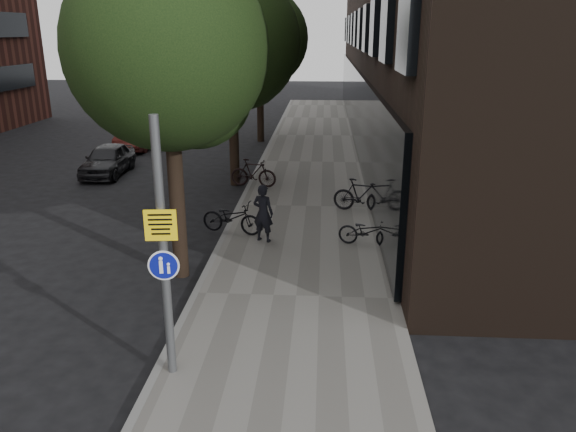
# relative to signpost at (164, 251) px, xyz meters

# --- Properties ---
(ground) EXTENTS (120.00, 120.00, 0.00)m
(ground) POSITION_rel_signpost_xyz_m (1.72, -0.33, -2.33)
(ground) COLOR black
(ground) RESTS_ON ground
(sidewalk) EXTENTS (4.50, 60.00, 0.12)m
(sidewalk) POSITION_rel_signpost_xyz_m (1.97, 9.67, -2.27)
(sidewalk) COLOR slate
(sidewalk) RESTS_ON ground
(curb_edge) EXTENTS (0.15, 60.00, 0.13)m
(curb_edge) POSITION_rel_signpost_xyz_m (-0.28, 9.67, -2.26)
(curb_edge) COLOR slate
(curb_edge) RESTS_ON ground
(street_tree_near) EXTENTS (4.40, 4.40, 7.50)m
(street_tree_near) POSITION_rel_signpost_xyz_m (-0.80, 4.31, 2.78)
(street_tree_near) COLOR black
(street_tree_near) RESTS_ON ground
(street_tree_mid) EXTENTS (5.00, 5.00, 7.80)m
(street_tree_mid) POSITION_rel_signpost_xyz_m (-0.80, 12.81, 2.78)
(street_tree_mid) COLOR black
(street_tree_mid) RESTS_ON ground
(street_tree_far) EXTENTS (5.00, 5.00, 7.80)m
(street_tree_far) POSITION_rel_signpost_xyz_m (-0.80, 21.81, 2.78)
(street_tree_far) COLOR black
(street_tree_far) RESTS_ON ground
(signpost) EXTENTS (0.51, 0.15, 4.37)m
(signpost) POSITION_rel_signpost_xyz_m (0.00, 0.00, 0.00)
(signpost) COLOR #595B5E
(signpost) RESTS_ON sidewalk
(pedestrian) EXTENTS (0.69, 0.56, 1.62)m
(pedestrian) POSITION_rel_signpost_xyz_m (0.90, 6.34, -1.40)
(pedestrian) COLOR black
(pedestrian) RESTS_ON sidewalk
(parked_bike_facade_near) EXTENTS (1.65, 0.96, 0.82)m
(parked_bike_facade_near) POSITION_rel_signpost_xyz_m (3.72, 6.14, -1.80)
(parked_bike_facade_near) COLOR black
(parked_bike_facade_near) RESTS_ON sidewalk
(parked_bike_facade_far) EXTENTS (1.85, 0.97, 1.07)m
(parked_bike_facade_far) POSITION_rel_signpost_xyz_m (3.72, 9.19, -1.67)
(parked_bike_facade_far) COLOR black
(parked_bike_facade_far) RESTS_ON sidewalk
(parked_bike_curb_near) EXTENTS (1.89, 1.07, 0.94)m
(parked_bike_curb_near) POSITION_rel_signpost_xyz_m (-0.08, 6.91, -1.74)
(parked_bike_curb_near) COLOR black
(parked_bike_curb_near) RESTS_ON sidewalk
(parked_bike_curb_far) EXTENTS (1.80, 0.78, 1.05)m
(parked_bike_curb_far) POSITION_rel_signpost_xyz_m (-0.08, 11.98, -1.69)
(parked_bike_curb_far) COLOR black
(parked_bike_curb_far) RESTS_ON sidewalk
(parked_car_near) EXTENTS (1.59, 3.73, 1.26)m
(parked_car_near) POSITION_rel_signpost_xyz_m (-6.34, 13.93, -1.70)
(parked_car_near) COLOR black
(parked_car_near) RESTS_ON ground
(parked_car_mid) EXTENTS (1.68, 4.08, 1.32)m
(parked_car_mid) POSITION_rel_signpost_xyz_m (-6.70, 19.42, -1.67)
(parked_car_mid) COLOR #4E1A16
(parked_car_mid) RESTS_ON ground
(parked_car_far) EXTENTS (2.22, 4.68, 1.32)m
(parked_car_far) POSITION_rel_signpost_xyz_m (-6.44, 29.06, -1.67)
(parked_car_far) COLOR black
(parked_car_far) RESTS_ON ground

